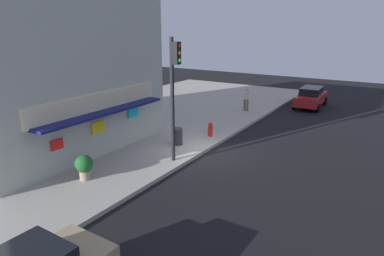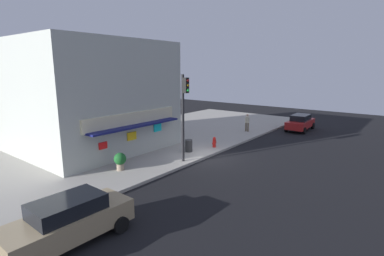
# 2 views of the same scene
# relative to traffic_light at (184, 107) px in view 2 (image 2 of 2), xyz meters

# --- Properties ---
(ground_plane) EXTENTS (58.81, 58.81, 0.00)m
(ground_plane) POSITION_rel_traffic_light_xyz_m (2.00, -0.50, -3.75)
(ground_plane) COLOR black
(sidewalk) EXTENTS (39.20, 13.47, 0.17)m
(sidewalk) POSITION_rel_traffic_light_xyz_m (2.00, 6.24, -3.66)
(sidewalk) COLOR #A39E93
(sidewalk) RESTS_ON ground_plane
(corner_building) EXTENTS (10.07, 10.54, 7.92)m
(corner_building) POSITION_rel_traffic_light_xyz_m (-1.42, 8.17, 0.38)
(corner_building) COLOR #ADB2A8
(corner_building) RESTS_ON sidewalk
(traffic_light) EXTENTS (0.32, 0.58, 5.62)m
(traffic_light) POSITION_rel_traffic_light_xyz_m (0.00, 0.00, 0.00)
(traffic_light) COLOR black
(traffic_light) RESTS_ON sidewalk
(fire_hydrant) EXTENTS (0.50, 0.26, 0.81)m
(fire_hydrant) POSITION_rel_traffic_light_xyz_m (4.13, 0.42, -3.19)
(fire_hydrant) COLOR red
(fire_hydrant) RESTS_ON sidewalk
(trash_can) EXTENTS (0.54, 0.54, 0.89)m
(trash_can) POSITION_rel_traffic_light_xyz_m (1.95, 1.19, -3.13)
(trash_can) COLOR #2D2D2D
(trash_can) RESTS_ON sidewalk
(pedestrian) EXTENTS (0.53, 0.40, 1.69)m
(pedestrian) POSITION_rel_traffic_light_xyz_m (10.88, 1.15, -2.66)
(pedestrian) COLOR brown
(pedestrian) RESTS_ON sidewalk
(potted_plant_by_doorway) EXTENTS (0.73, 0.73, 1.06)m
(potted_plant_by_doorway) POSITION_rel_traffic_light_xyz_m (-3.65, 1.96, -2.97)
(potted_plant_by_doorway) COLOR gray
(potted_plant_by_doorway) RESTS_ON sidewalk
(parked_car_tan) EXTENTS (4.51, 2.06, 1.69)m
(parked_car_tan) POSITION_rel_traffic_light_xyz_m (-9.39, -2.42, -2.89)
(parked_car_tan) COLOR #9E8966
(parked_car_tan) RESTS_ON ground_plane
(parked_car_red) EXTENTS (4.39, 2.06, 1.59)m
(parked_car_red) POSITION_rel_traffic_light_xyz_m (15.38, -2.44, -2.93)
(parked_car_red) COLOR #AD1E1E
(parked_car_red) RESTS_ON ground_plane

